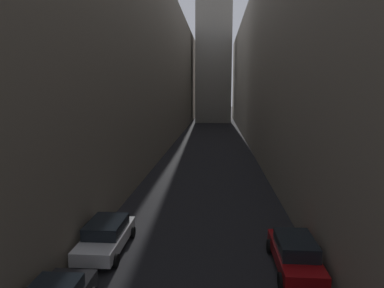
{
  "coord_description": "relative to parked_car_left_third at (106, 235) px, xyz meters",
  "views": [
    {
      "loc": [
        0.94,
        2.82,
        7.75
      ],
      "look_at": [
        0.0,
        15.68,
        5.75
      ],
      "focal_mm": 31.76,
      "sensor_mm": 36.0,
      "label": 1
    }
  ],
  "objects": [
    {
      "name": "building_block_right",
      "position": [
        17.54,
        31.8,
        9.83
      ],
      "size": [
        15.29,
        108.0,
        21.22
      ],
      "primitive_type": "cube",
      "color": "gray",
      "rests_on": "ground"
    },
    {
      "name": "parked_car_right_third",
      "position": [
        8.8,
        -1.24,
        0.01
      ],
      "size": [
        1.9,
        4.49,
        1.51
      ],
      "rotation": [
        0.0,
        0.0,
        1.57
      ],
      "color": "maroon",
      "rests_on": "ground"
    },
    {
      "name": "building_block_left",
      "position": [
        -6.18,
        31.8,
        10.29
      ],
      "size": [
        10.16,
        108.0,
        22.14
      ],
      "primitive_type": "cube",
      "color": "#756B5B",
      "rests_on": "ground"
    },
    {
      "name": "ground_plane",
      "position": [
        4.4,
        29.8,
        -0.78
      ],
      "size": [
        264.0,
        264.0,
        0.0
      ],
      "primitive_type": "plane",
      "color": "black"
    },
    {
      "name": "parked_car_left_third",
      "position": [
        0.0,
        0.0,
        0.0
      ],
      "size": [
        2.04,
        4.53,
        1.5
      ],
      "rotation": [
        0.0,
        0.0,
        1.57
      ],
      "color": "silver",
      "rests_on": "ground"
    }
  ]
}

